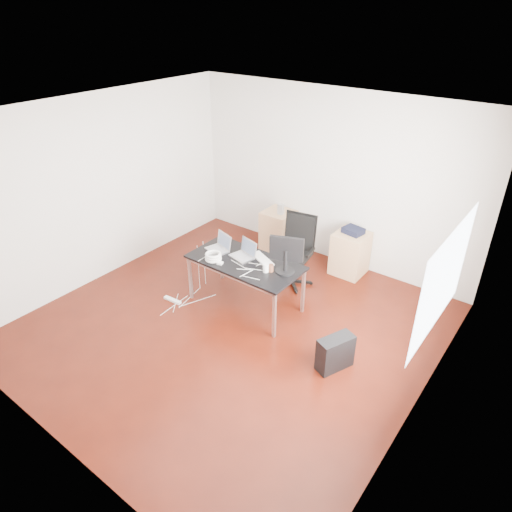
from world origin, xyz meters
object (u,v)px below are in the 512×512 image
Objects in this scene: desk at (245,265)px; filing_cabinet_left at (278,230)px; office_chair at (296,247)px; filing_cabinet_right at (350,253)px; pc_tower at (335,353)px.

desk is 1.86m from filing_cabinet_left.
filing_cabinet_left is (-0.62, 1.72, -0.33)m from desk.
filing_cabinet_right is (0.56, 0.74, -0.26)m from office_chair.
filing_cabinet_left is 1.40m from filing_cabinet_right.
filing_cabinet_right is 2.28m from pc_tower.
office_chair reaches higher than filing_cabinet_left.
desk is 1.76m from pc_tower.
desk is 1.00m from office_chair.
filing_cabinet_left is 1.00× the size of filing_cabinet_right.
office_chair is (0.21, 0.98, -0.07)m from desk.
pc_tower is at bearing -42.57° from filing_cabinet_left.
filing_cabinet_right is (1.40, 0.00, 0.00)m from filing_cabinet_left.
desk reaches higher than pc_tower.
pc_tower is at bearing -52.88° from office_chair.
filing_cabinet_left is (-0.83, 0.74, -0.26)m from office_chair.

